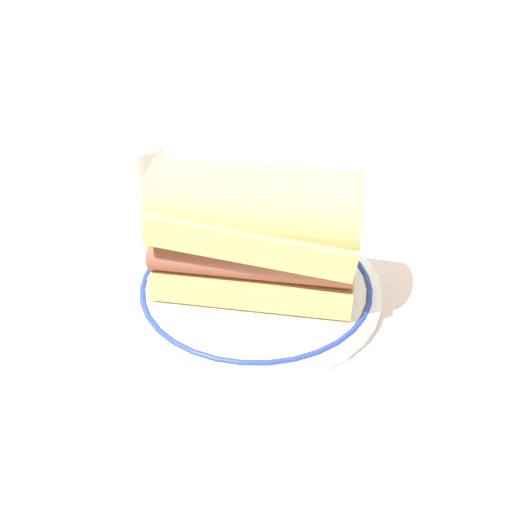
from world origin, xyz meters
TOP-DOWN VIEW (x-y plane):
  - ground_plane at (0.00, 0.00)m, footprint 1.50×1.50m
  - plate at (0.01, 0.03)m, footprint 0.26×0.26m
  - sausage_sandwich at (0.01, 0.03)m, footprint 0.21×0.14m
  - drinking_glass at (-0.12, 0.20)m, footprint 0.07×0.07m

SIDE VIEW (x-z plane):
  - ground_plane at x=0.00m, z-range 0.00..0.00m
  - plate at x=0.01m, z-range 0.00..0.02m
  - drinking_glass at x=-0.12m, z-range -0.01..0.09m
  - sausage_sandwich at x=0.01m, z-range 0.01..0.14m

